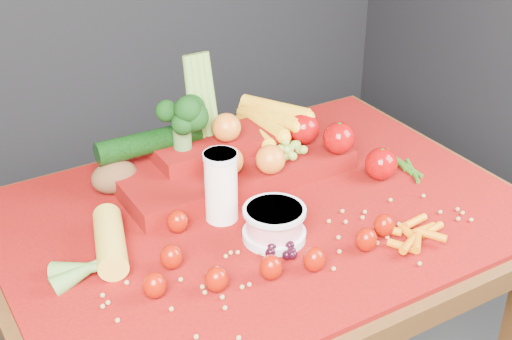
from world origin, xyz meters
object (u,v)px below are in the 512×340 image
milk_glass (221,184)px  table (261,253)px  produce_mound (239,151)px  yogurt_bowl (274,223)px

milk_glass → table: bearing=-12.5°
table → milk_glass: bearing=167.5°
produce_mound → table: bearing=-103.4°
yogurt_bowl → produce_mound: bearing=75.4°
milk_glass → produce_mound: size_ratio=0.25×
table → milk_glass: 0.21m
milk_glass → yogurt_bowl: bearing=-65.2°
table → milk_glass: size_ratio=7.34×
milk_glass → yogurt_bowl: (0.05, -0.12, -0.04)m
milk_glass → produce_mound: bearing=49.5°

